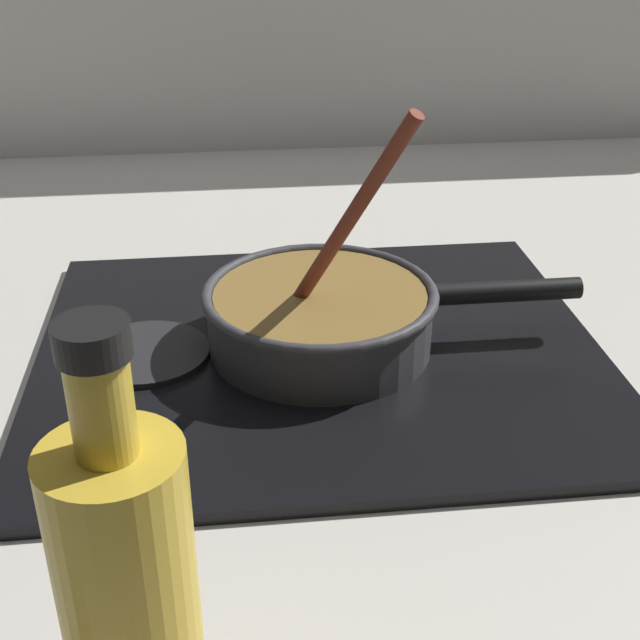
% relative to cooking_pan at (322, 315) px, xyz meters
% --- Properties ---
extents(ground, '(2.40, 1.60, 0.04)m').
position_rel_cooking_pan_xyz_m(ground, '(-0.13, -0.06, -0.07)').
color(ground, beige).
extents(hob_plate, '(0.56, 0.48, 0.01)m').
position_rel_cooking_pan_xyz_m(hob_plate, '(-0.00, 0.00, -0.04)').
color(hob_plate, black).
rests_on(hob_plate, ground).
extents(burner_ring, '(0.16, 0.16, 0.01)m').
position_rel_cooking_pan_xyz_m(burner_ring, '(-0.00, 0.00, -0.03)').
color(burner_ring, '#592D0C').
rests_on(burner_ring, hob_plate).
extents(spare_burner, '(0.12, 0.12, 0.01)m').
position_rel_cooking_pan_xyz_m(spare_burner, '(-0.17, 0.00, -0.03)').
color(spare_burner, '#262628').
rests_on(spare_burner, hob_plate).
extents(cooking_pan, '(0.38, 0.23, 0.26)m').
position_rel_cooking_pan_xyz_m(cooking_pan, '(0.00, 0.00, 0.00)').
color(cooking_pan, '#38383D').
rests_on(cooking_pan, hob_plate).
extents(sauce_bottle, '(0.07, 0.07, 0.28)m').
position_rel_cooking_pan_xyz_m(sauce_bottle, '(-0.14, -0.44, 0.07)').
color(sauce_bottle, gold).
rests_on(sauce_bottle, ground).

